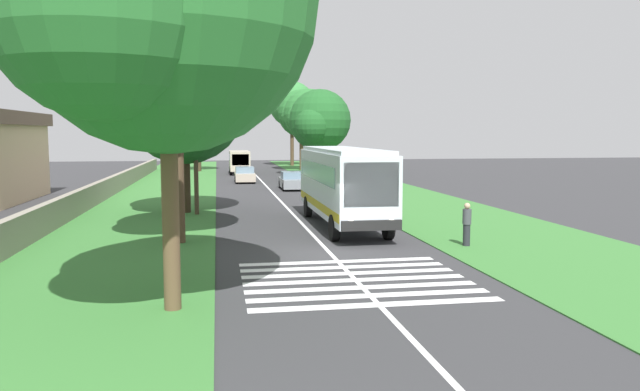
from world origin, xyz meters
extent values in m
plane|color=#333335|center=(0.00, 0.00, 0.00)|extent=(160.00, 160.00, 0.00)
cube|color=#387533|center=(15.00, 8.20, 0.02)|extent=(120.00, 8.00, 0.04)
cube|color=#387533|center=(15.00, -8.20, 0.02)|extent=(120.00, 8.00, 0.04)
cube|color=silver|center=(15.00, 0.00, 0.00)|extent=(110.00, 0.16, 0.01)
cube|color=silver|center=(6.29, -1.80, 2.10)|extent=(11.00, 2.50, 2.90)
cube|color=slate|center=(6.59, -1.80, 2.62)|extent=(9.68, 2.54, 0.85)
cube|color=slate|center=(0.83, -1.80, 2.45)|extent=(0.08, 2.20, 1.74)
cube|color=#B29E19|center=(6.29, -1.80, 1.10)|extent=(10.78, 2.53, 0.36)
cube|color=silver|center=(6.29, -1.80, 3.64)|extent=(10.56, 2.30, 0.18)
cube|color=black|center=(0.71, -1.80, 0.87)|extent=(0.16, 2.40, 0.40)
sphere|color=#F2EDCC|center=(0.77, -1.00, 1.00)|extent=(0.24, 0.24, 0.24)
sphere|color=#F2EDCC|center=(0.77, -2.60, 1.00)|extent=(0.24, 0.24, 0.24)
cylinder|color=black|center=(2.39, -0.65, 0.55)|extent=(1.10, 0.32, 1.10)
cylinder|color=black|center=(9.79, -0.65, 0.55)|extent=(1.10, 0.32, 1.10)
cylinder|color=black|center=(2.39, -2.95, 0.55)|extent=(1.10, 0.32, 1.10)
cylinder|color=black|center=(9.79, -2.95, 0.55)|extent=(1.10, 0.32, 1.10)
cube|color=silver|center=(-7.04, 0.00, 0.00)|extent=(0.45, 6.80, 0.01)
cube|color=silver|center=(-6.14, 0.00, 0.00)|extent=(0.45, 6.80, 0.01)
cube|color=silver|center=(-5.24, 0.00, 0.00)|extent=(0.45, 6.80, 0.01)
cube|color=silver|center=(-4.34, 0.00, 0.00)|extent=(0.45, 6.80, 0.01)
cube|color=silver|center=(-3.44, 0.00, 0.00)|extent=(0.45, 6.80, 0.01)
cube|color=silver|center=(-2.54, 0.00, 0.00)|extent=(0.45, 6.80, 0.01)
cube|color=silver|center=(-1.64, 0.00, 0.00)|extent=(0.45, 6.80, 0.01)
cube|color=gray|center=(25.90, -1.76, 0.53)|extent=(4.30, 1.75, 0.70)
cube|color=slate|center=(25.80, -1.76, 1.15)|extent=(2.00, 1.61, 0.55)
cylinder|color=black|center=(24.55, -0.98, 0.32)|extent=(0.64, 0.22, 0.64)
cylinder|color=black|center=(27.25, -0.98, 0.32)|extent=(0.64, 0.22, 0.64)
cylinder|color=black|center=(24.55, -2.54, 0.32)|extent=(0.64, 0.22, 0.64)
cylinder|color=black|center=(27.25, -2.54, 0.32)|extent=(0.64, 0.22, 0.64)
cube|color=#B7A893|center=(33.63, 1.62, 0.53)|extent=(4.30, 1.75, 0.70)
cube|color=slate|center=(33.53, 1.62, 1.15)|extent=(2.00, 1.61, 0.55)
cylinder|color=black|center=(32.28, 2.40, 0.32)|extent=(0.64, 0.22, 0.64)
cylinder|color=black|center=(34.98, 2.40, 0.32)|extent=(0.64, 0.22, 0.64)
cylinder|color=black|center=(32.28, 0.84, 0.32)|extent=(0.64, 0.22, 0.64)
cylinder|color=black|center=(34.98, 0.84, 0.32)|extent=(0.64, 0.22, 0.64)
cube|color=#BFB299|center=(45.23, 1.66, 1.48)|extent=(6.00, 2.10, 2.10)
cube|color=slate|center=(45.43, 1.66, 1.86)|extent=(5.04, 2.13, 0.70)
cube|color=slate|center=(42.26, 1.66, 1.69)|extent=(0.06, 1.76, 1.18)
cylinder|color=black|center=(43.33, 2.61, 0.38)|extent=(0.76, 0.24, 0.76)
cylinder|color=black|center=(47.13, 2.61, 0.38)|extent=(0.76, 0.24, 0.76)
cylinder|color=black|center=(43.33, 0.71, 0.38)|extent=(0.76, 0.24, 0.76)
cylinder|color=black|center=(47.13, 0.71, 0.38)|extent=(0.76, 0.24, 0.76)
cylinder|color=brown|center=(-6.68, 5.23, 2.80)|extent=(0.42, 0.42, 5.53)
sphere|color=#286B2D|center=(-4.46, 5.23, 7.05)|extent=(5.46, 5.46, 5.46)
sphere|color=#286B2D|center=(-8.53, 6.34, 7.05)|extent=(4.83, 4.83, 4.83)
cylinder|color=#4C3826|center=(2.91, 5.66, 3.29)|extent=(0.54, 0.54, 6.50)
sphere|color=#19471E|center=(2.91, 5.66, 8.22)|extent=(6.09, 6.09, 6.09)
sphere|color=#19471E|center=(4.74, 5.66, 7.76)|extent=(4.33, 4.33, 4.33)
sphere|color=#19471E|center=(1.39, 6.57, 7.76)|extent=(4.16, 4.16, 4.16)
cylinder|color=#3D2D1E|center=(50.47, 6.17, 3.53)|extent=(0.53, 0.53, 6.98)
sphere|color=#1E5623|center=(50.47, 6.17, 8.54)|extent=(5.56, 5.56, 5.56)
sphere|color=#1E5623|center=(52.14, 6.17, 8.13)|extent=(3.13, 3.13, 3.13)
sphere|color=#1E5623|center=(49.08, 7.00, 8.13)|extent=(3.06, 3.06, 3.06)
cylinder|color=#3D2D1E|center=(12.50, 5.82, 2.15)|extent=(0.53, 0.53, 4.22)
sphere|color=#1E5623|center=(12.50, 5.82, 6.14)|extent=(6.84, 6.84, 6.84)
sphere|color=#1E5623|center=(14.56, 5.82, 5.63)|extent=(3.91, 3.91, 3.91)
sphere|color=#1E5623|center=(10.80, 6.85, 5.63)|extent=(4.03, 4.03, 4.03)
cylinder|color=#4C3826|center=(33.32, -5.28, 2.06)|extent=(0.51, 0.51, 4.04)
sphere|color=#1E5623|center=(33.32, -5.28, 5.64)|extent=(5.67, 5.67, 5.67)
sphere|color=#1E5623|center=(35.02, -5.28, 5.22)|extent=(3.95, 3.95, 3.95)
sphere|color=#1E5623|center=(31.90, -4.43, 5.22)|extent=(3.31, 3.31, 3.31)
cylinder|color=#4C3826|center=(61.41, -6.14, 3.38)|extent=(0.49, 0.49, 6.68)
sphere|color=#337A38|center=(61.41, -6.14, 8.43)|extent=(6.23, 6.23, 6.23)
sphere|color=#337A38|center=(63.28, -6.14, 7.97)|extent=(3.63, 3.63, 3.63)
sphere|color=#337A38|center=(59.85, -5.21, 7.97)|extent=(3.63, 3.63, 3.63)
cylinder|color=brown|center=(51.27, -6.06, 2.66)|extent=(0.51, 0.51, 5.24)
sphere|color=#286B2D|center=(51.27, -6.06, 6.85)|extent=(5.73, 5.73, 5.73)
sphere|color=#286B2D|center=(52.99, -6.06, 6.42)|extent=(3.69, 3.69, 3.69)
sphere|color=#286B2D|center=(49.84, -5.20, 6.42)|extent=(3.54, 3.54, 3.54)
cylinder|color=#4C3826|center=(41.59, -5.55, 2.46)|extent=(0.36, 0.36, 4.84)
sphere|color=#286B2D|center=(41.59, -5.55, 6.37)|extent=(5.45, 5.45, 5.45)
sphere|color=#286B2D|center=(43.22, -5.55, 5.97)|extent=(3.12, 3.12, 3.12)
sphere|color=#286B2D|center=(40.23, -4.74, 5.97)|extent=(3.39, 3.39, 3.39)
cylinder|color=#473828|center=(11.57, 5.21, 4.25)|extent=(0.24, 0.24, 8.41)
cube|color=#3D3326|center=(11.57, 5.21, 7.85)|extent=(0.12, 1.40, 0.12)
cube|color=gray|center=(20.00, 11.60, 0.69)|extent=(70.00, 0.40, 1.31)
cylinder|color=#26262D|center=(0.28, -5.52, 0.46)|extent=(0.28, 0.28, 0.85)
cylinder|color=#3F3F47|center=(0.28, -5.52, 1.19)|extent=(0.34, 0.34, 0.60)
sphere|color=tan|center=(0.28, -5.52, 1.61)|extent=(0.24, 0.24, 0.24)
camera|label=1|loc=(-21.96, 4.08, 4.42)|focal=34.15mm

